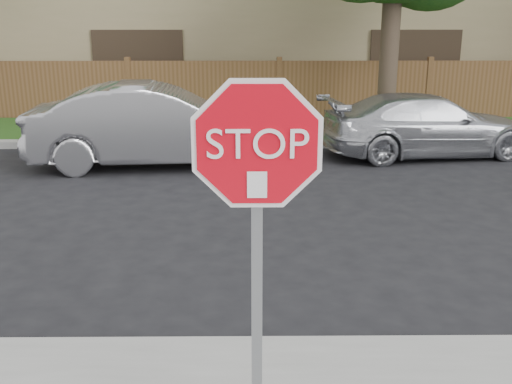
{
  "coord_description": "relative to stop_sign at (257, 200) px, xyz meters",
  "views": [
    {
      "loc": [
        -0.77,
        -4.68,
        2.84
      ],
      "look_at": [
        -0.73,
        -0.9,
        1.7
      ],
      "focal_mm": 42.0,
      "sensor_mm": 36.0,
      "label": 1
    }
  ],
  "objects": [
    {
      "name": "far_curb",
      "position": [
        0.73,
        9.63,
        -1.75
      ],
      "size": [
        70.0,
        0.3,
        0.15
      ],
      "primitive_type": "cube",
      "color": "gray",
      "rests_on": "ground"
    },
    {
      "name": "stop_sign",
      "position": [
        0.0,
        0.0,
        0.0
      ],
      "size": [
        1.01,
        0.13,
        2.55
      ],
      "color": "gray",
      "rests_on": "sidewalk_near"
    },
    {
      "name": "sedan_right",
      "position": [
        3.57,
        8.82,
        -1.2
      ],
      "size": [
        4.54,
        2.39,
        1.26
      ],
      "primitive_type": "imported",
      "rotation": [
        0.0,
        0.0,
        1.72
      ],
      "color": "silver",
      "rests_on": "ground"
    },
    {
      "name": "ground",
      "position": [
        0.73,
        1.48,
        -1.83
      ],
      "size": [
        90.0,
        90.0,
        0.0
      ],
      "primitive_type": "plane",
      "color": "black",
      "rests_on": "ground"
    },
    {
      "name": "grass_strip",
      "position": [
        0.73,
        11.28,
        -1.77
      ],
      "size": [
        70.0,
        3.0,
        0.12
      ],
      "primitive_type": "cube",
      "color": "#1E4714",
      "rests_on": "ground"
    },
    {
      "name": "fence",
      "position": [
        0.73,
        12.88,
        -1.03
      ],
      "size": [
        70.0,
        0.12,
        1.6
      ],
      "primitive_type": "cube",
      "color": "brown",
      "rests_on": "ground"
    },
    {
      "name": "sedan_left",
      "position": [
        -1.82,
        8.04,
        -1.05
      ],
      "size": [
        4.84,
        2.04,
        1.56
      ],
      "primitive_type": "imported",
      "rotation": [
        0.0,
        0.0,
        1.66
      ],
      "color": "#A1A1A5",
      "rests_on": "ground"
    }
  ]
}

